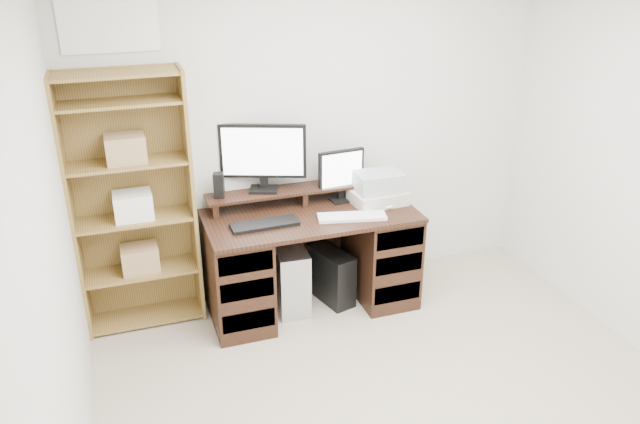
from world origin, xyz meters
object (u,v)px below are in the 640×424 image
tower_black (331,275)px  printer (378,197)px  monitor_wide (263,154)px  desk (311,258)px  bookshelf (133,202)px  monitor_small (341,173)px  tower_silver (289,275)px

tower_black → printer: bearing=-14.7°
monitor_wide → printer: 0.90m
printer → tower_black: printer is taller
desk → bookshelf: bookshelf is taller
bookshelf → printer: bearing=-6.3°
monitor_small → tower_black: bearing=-135.7°
desk → monitor_small: monitor_small is taller
printer → bookshelf: bookshelf is taller
monitor_wide → tower_black: size_ratio=1.34×
monitor_small → tower_silver: monitor_small is taller
printer → tower_black: bearing=176.2°
desk → tower_silver: size_ratio=3.03×
desk → monitor_wide: (-0.27, 0.26, 0.75)m
desk → tower_black: 0.25m
tower_silver → tower_black: 0.33m
desk → tower_silver: desk is taller
desk → printer: (0.53, 0.02, 0.41)m
tower_silver → bookshelf: 1.24m
desk → monitor_wide: monitor_wide is taller
monitor_wide → tower_silver: size_ratio=1.19×
tower_black → monitor_wide: bearing=136.0°
tower_black → bookshelf: bearing=156.5°
monitor_small → tower_silver: 0.85m
monitor_wide → tower_black: 1.06m
tower_black → bookshelf: size_ratio=0.24×
monitor_small → bookshelf: size_ratio=0.22×
monitor_wide → tower_silver: monitor_wide is taller
monitor_small → tower_black: (-0.12, -0.14, -0.76)m
printer → monitor_small: bearing=145.2°
monitor_wide → tower_silver: 0.92m
desk → tower_black: desk is taller
monitor_wide → printer: monitor_wide is taller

